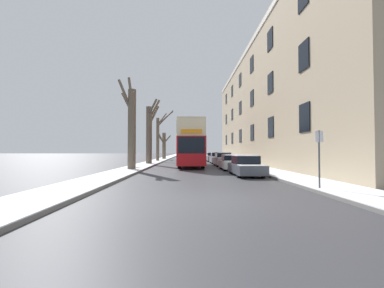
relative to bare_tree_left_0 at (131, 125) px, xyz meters
name	(u,v)px	position (x,y,z in m)	size (l,w,h in m)	color
ground_plane	(208,200)	(5.31, -12.65, -3.72)	(320.00, 320.00, 0.00)	#38383D
sidewalk_left	(168,157)	(-0.13, 40.35, -3.64)	(2.37, 130.00, 0.16)	slate
sidewalk_right	(213,157)	(10.76, 40.35, -3.64)	(2.37, 130.00, 0.16)	slate
terrace_facade_right	(281,106)	(16.44, 10.96, 3.56)	(9.10, 44.35, 14.57)	tan
bare_tree_left_0	(131,125)	(0.00, 0.00, 0.00)	(1.87, 2.03, 8.09)	brown
bare_tree_left_1	(150,133)	(0.13, 9.15, 0.05)	(1.65, 2.59, 7.71)	brown
bare_tree_left_2	(159,137)	(0.19, 18.03, 0.07)	(2.68, 2.40, 7.93)	brown
bare_tree_left_3	(164,145)	(0.12, 27.19, -1.00)	(2.58, 2.74, 5.03)	brown
double_decker_bus	(191,142)	(4.95, 6.06, -1.17)	(2.54, 11.56, 4.52)	red
parked_car_0	(246,166)	(8.47, -4.18, -3.10)	(1.71, 4.44, 1.34)	#474C56
parked_car_1	(232,163)	(8.47, 0.95, -3.10)	(1.89, 4.00, 1.33)	silver
parked_car_2	(223,160)	(8.47, 6.75, -3.04)	(1.73, 4.59, 1.48)	#9EA3AD
parked_car_3	(217,158)	(8.47, 12.20, -3.05)	(1.74, 4.07, 1.45)	slate
parked_car_4	(213,157)	(8.47, 18.16, -3.07)	(1.89, 4.09, 1.40)	slate
pedestrian_left_sidewalk	(133,158)	(-0.41, 2.66, -2.71)	(0.40, 0.40, 1.85)	navy
street_sign_post	(319,156)	(9.87, -10.99, -2.32)	(0.32, 0.07, 2.44)	#4C4F54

